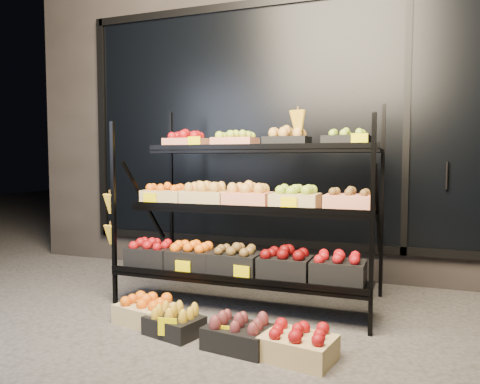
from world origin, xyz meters
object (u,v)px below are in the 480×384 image
at_px(display_rack, 247,208).
at_px(floor_crate_midleft, 174,322).
at_px(floor_crate_midright, 298,344).
at_px(floor_crate_left, 146,310).

xyz_separation_m(display_rack, floor_crate_midleft, (-0.21, -0.87, -0.70)).
xyz_separation_m(floor_crate_midleft, floor_crate_midright, (0.89, -0.09, 0.01)).
distance_m(display_rack, floor_crate_midright, 1.36).
distance_m(floor_crate_left, floor_crate_midleft, 0.33).
distance_m(floor_crate_midleft, floor_crate_midright, 0.89).
bearing_deg(floor_crate_midright, floor_crate_left, 179.60).
relative_size(display_rack, floor_crate_left, 4.78).
bearing_deg(floor_crate_midleft, display_rack, 90.99).
xyz_separation_m(floor_crate_left, floor_crate_midleft, (0.30, -0.13, -0.01)).
bearing_deg(floor_crate_left, floor_crate_midright, 1.03).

